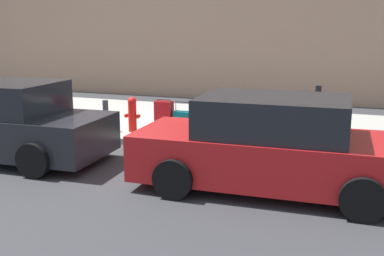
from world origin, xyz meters
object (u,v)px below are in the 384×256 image
at_px(suitcase_navy_0, 266,130).
at_px(suitcase_olive_3, 202,125).
at_px(suitcase_maroon_1, 243,127).
at_px(suitcase_red_5, 164,117).
at_px(parked_car_red_0, 272,147).
at_px(bollard_post, 106,115).
at_px(parking_meter, 318,106).
at_px(suitcase_black_2, 223,124).
at_px(suitcase_teal_4, 183,123).
at_px(fire_hydrant, 132,113).
at_px(parked_car_charcoal_1, 4,123).

xyz_separation_m(suitcase_navy_0, suitcase_olive_3, (1.46, 0.06, 0.01)).
relative_size(suitcase_maroon_1, suitcase_red_5, 0.82).
bearing_deg(suitcase_red_5, parked_car_red_0, 139.55).
xyz_separation_m(suitcase_navy_0, suitcase_maroon_1, (0.49, 0.08, 0.03)).
bearing_deg(parked_car_red_0, bollard_post, -28.04).
bearing_deg(parking_meter, suitcase_red_5, 3.38).
bearing_deg(bollard_post, suitcase_black_2, -177.06).
height_order(suitcase_navy_0, suitcase_black_2, suitcase_black_2).
bearing_deg(parked_car_red_0, suitcase_maroon_1, -66.25).
bearing_deg(suitcase_maroon_1, bollard_post, 1.79).
height_order(suitcase_navy_0, suitcase_olive_3, suitcase_olive_3).
xyz_separation_m(bollard_post, parking_meter, (-4.93, -0.40, 0.45)).
distance_m(suitcase_black_2, suitcase_teal_4, 0.99).
relative_size(suitcase_black_2, parking_meter, 0.71).
relative_size(suitcase_navy_0, fire_hydrant, 0.73).
bearing_deg(suitcase_maroon_1, parked_car_red_0, 113.75).
height_order(suitcase_navy_0, fire_hydrant, fire_hydrant).
bearing_deg(suitcase_teal_4, fire_hydrant, 2.89).
xyz_separation_m(fire_hydrant, bollard_post, (0.64, 0.15, -0.07)).
distance_m(suitcase_teal_4, suitcase_red_5, 0.49).
bearing_deg(fire_hydrant, bollard_post, 13.11).
distance_m(suitcase_black_2, suitcase_red_5, 1.46).
bearing_deg(suitcase_red_5, parked_car_charcoal_1, 47.18).
height_order(suitcase_black_2, parked_car_red_0, parked_car_red_0).
bearing_deg(suitcase_navy_0, suitcase_black_2, 2.07).
distance_m(suitcase_navy_0, suitcase_maroon_1, 0.50).
bearing_deg(parking_meter, bollard_post, 4.64).
bearing_deg(suitcase_maroon_1, suitcase_teal_4, -4.26).
bearing_deg(suitcase_navy_0, parked_car_charcoal_1, 28.12).
bearing_deg(parked_car_red_0, suitcase_navy_0, -76.69).
xyz_separation_m(suitcase_red_5, bollard_post, (1.45, 0.19, -0.01)).
xyz_separation_m(parking_meter, parked_car_red_0, (0.45, 2.79, -0.24)).
bearing_deg(parked_car_red_0, suitcase_red_5, -40.45).
xyz_separation_m(suitcase_maroon_1, parked_car_charcoal_1, (4.33, 2.50, 0.28)).
height_order(suitcase_olive_3, parking_meter, parking_meter).
bearing_deg(bollard_post, suitcase_olive_3, -177.09).
relative_size(suitcase_navy_0, bollard_post, 0.82).
height_order(suitcase_olive_3, parked_car_charcoal_1, parked_car_charcoal_1).
bearing_deg(bollard_post, suitcase_maroon_1, -178.21).
relative_size(suitcase_navy_0, suitcase_red_5, 0.74).
bearing_deg(fire_hydrant, parked_car_red_0, 146.54).
xyz_separation_m(fire_hydrant, parked_car_charcoal_1, (1.58, 2.54, 0.15)).
height_order(suitcase_navy_0, bollard_post, bollard_post).
bearing_deg(fire_hydrant, suitcase_teal_4, -177.11).
bearing_deg(suitcase_maroon_1, parking_meter, -169.21).
distance_m(fire_hydrant, parking_meter, 4.31).
height_order(fire_hydrant, parked_car_charcoal_1, parked_car_charcoal_1).
bearing_deg(bollard_post, parking_meter, -175.36).
height_order(parking_meter, parked_car_charcoal_1, parked_car_charcoal_1).
bearing_deg(suitcase_red_5, suitcase_maroon_1, 177.38).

